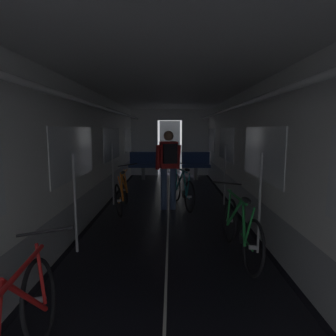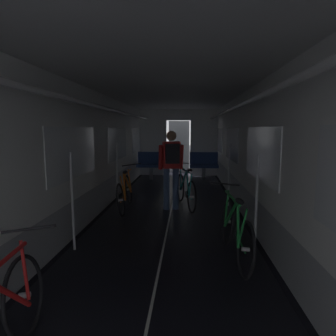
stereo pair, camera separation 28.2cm
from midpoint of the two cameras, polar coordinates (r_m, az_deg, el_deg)
The scene contains 7 objects.
train_car_shell at distance 5.37m, azimuth -1.47°, elevation 7.45°, with size 3.14×12.34×2.57m.
bench_seat_far_left at distance 9.97m, azimuth -5.70°, elevation 0.97°, with size 0.98×0.51×0.95m.
bench_seat_far_right at distance 9.93m, azimuth 4.68°, elevation 0.96°, with size 0.98×0.51×0.95m.
bicycle_orange at distance 6.25m, azimuth -10.34°, elevation -4.82°, with size 0.44×1.69×0.96m.
bicycle_green at distance 4.06m, azimuth 12.02°, elevation -11.71°, with size 0.44×1.69×0.95m.
person_cyclist_aisle at distance 6.09m, azimuth -1.21°, elevation 1.03°, with size 0.56×0.45×1.69m.
bicycle_teal_in_aisle at distance 6.45m, azimuth 1.62°, elevation -4.27°, with size 0.59×1.65×0.94m.
Camera 1 is at (0.06, -1.77, 1.71)m, focal length 30.89 mm.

